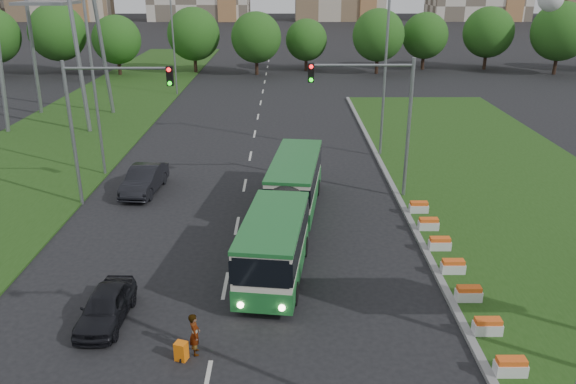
{
  "coord_description": "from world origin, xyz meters",
  "views": [
    {
      "loc": [
        -0.48,
        -20.43,
        12.08
      ],
      "look_at": [
        -0.36,
        4.1,
        2.6
      ],
      "focal_mm": 35.0,
      "sensor_mm": 36.0,
      "label": 1
    }
  ],
  "objects_px": {
    "car_left_near": "(106,306)",
    "car_left_far": "(144,180)",
    "traffic_mast_left": "(100,111)",
    "articulated_bus": "(285,207)",
    "pedestrian": "(195,334)",
    "traffic_mast_median": "(381,107)",
    "shopping_trolley": "(181,351)"
  },
  "relations": [
    {
      "from": "car_left_near",
      "to": "car_left_far",
      "type": "bearing_deg",
      "value": 98.9
    },
    {
      "from": "traffic_mast_left",
      "to": "car_left_far",
      "type": "distance_m",
      "value": 5.18
    },
    {
      "from": "articulated_bus",
      "to": "pedestrian",
      "type": "height_order",
      "value": "articulated_bus"
    },
    {
      "from": "traffic_mast_median",
      "to": "pedestrian",
      "type": "xyz_separation_m",
      "value": [
        -8.34,
        -14.48,
        -4.58
      ]
    },
    {
      "from": "car_left_near",
      "to": "pedestrian",
      "type": "height_order",
      "value": "pedestrian"
    },
    {
      "from": "articulated_bus",
      "to": "shopping_trolley",
      "type": "relative_size",
      "value": 22.51
    },
    {
      "from": "traffic_mast_left",
      "to": "shopping_trolley",
      "type": "relative_size",
      "value": 11.95
    },
    {
      "from": "pedestrian",
      "to": "shopping_trolley",
      "type": "relative_size",
      "value": 2.31
    },
    {
      "from": "car_left_far",
      "to": "pedestrian",
      "type": "bearing_deg",
      "value": -65.92
    },
    {
      "from": "traffic_mast_median",
      "to": "pedestrian",
      "type": "height_order",
      "value": "traffic_mast_median"
    },
    {
      "from": "articulated_bus",
      "to": "pedestrian",
      "type": "xyz_separation_m",
      "value": [
        -3.05,
        -9.31,
        -0.75
      ]
    },
    {
      "from": "traffic_mast_median",
      "to": "car_left_far",
      "type": "relative_size",
      "value": 1.69
    },
    {
      "from": "articulated_bus",
      "to": "car_left_far",
      "type": "distance_m",
      "value": 10.35
    },
    {
      "from": "traffic_mast_left",
      "to": "shopping_trolley",
      "type": "bearing_deg",
      "value": -65.18
    },
    {
      "from": "traffic_mast_median",
      "to": "car_left_far",
      "type": "xyz_separation_m",
      "value": [
        -13.65,
        0.9,
        -4.57
      ]
    },
    {
      "from": "car_left_far",
      "to": "shopping_trolley",
      "type": "distance_m",
      "value": 16.47
    },
    {
      "from": "traffic_mast_median",
      "to": "articulated_bus",
      "type": "relative_size",
      "value": 0.53
    },
    {
      "from": "car_left_far",
      "to": "car_left_near",
      "type": "bearing_deg",
      "value": -77.7
    },
    {
      "from": "car_left_near",
      "to": "shopping_trolley",
      "type": "height_order",
      "value": "car_left_near"
    },
    {
      "from": "traffic_mast_median",
      "to": "traffic_mast_left",
      "type": "distance_m",
      "value": 15.19
    },
    {
      "from": "traffic_mast_left",
      "to": "traffic_mast_median",
      "type": "bearing_deg",
      "value": 3.77
    },
    {
      "from": "traffic_mast_left",
      "to": "articulated_bus",
      "type": "bearing_deg",
      "value": -22.87
    },
    {
      "from": "shopping_trolley",
      "to": "articulated_bus",
      "type": "bearing_deg",
      "value": 89.43
    },
    {
      "from": "shopping_trolley",
      "to": "car_left_near",
      "type": "bearing_deg",
      "value": 163.62
    },
    {
      "from": "traffic_mast_median",
      "to": "car_left_far",
      "type": "distance_m",
      "value": 14.42
    },
    {
      "from": "traffic_mast_median",
      "to": "car_left_near",
      "type": "xyz_separation_m",
      "value": [
        -11.93,
        -12.56,
        -4.71
      ]
    },
    {
      "from": "car_left_far",
      "to": "traffic_mast_left",
      "type": "bearing_deg",
      "value": -123.53
    },
    {
      "from": "pedestrian",
      "to": "car_left_far",
      "type": "bearing_deg",
      "value": 8.34
    },
    {
      "from": "traffic_mast_left",
      "to": "car_left_near",
      "type": "xyz_separation_m",
      "value": [
        3.23,
        -11.56,
        -4.71
      ]
    },
    {
      "from": "pedestrian",
      "to": "shopping_trolley",
      "type": "distance_m",
      "value": 0.7
    },
    {
      "from": "traffic_mast_median",
      "to": "articulated_bus",
      "type": "height_order",
      "value": "traffic_mast_median"
    },
    {
      "from": "car_left_near",
      "to": "shopping_trolley",
      "type": "xyz_separation_m",
      "value": [
        3.16,
        -2.26,
        -0.31
      ]
    }
  ]
}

